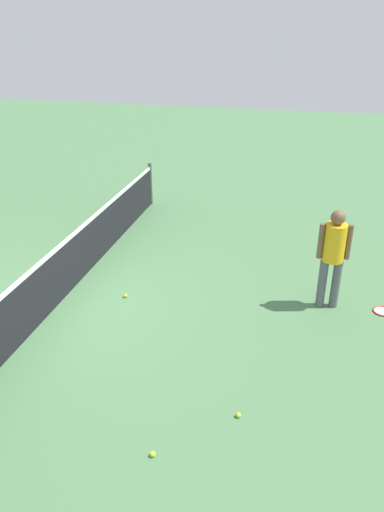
{
  "coord_description": "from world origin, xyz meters",
  "views": [
    {
      "loc": [
        -6.35,
        -3.86,
        4.36
      ],
      "look_at": [
        0.48,
        -2.19,
        0.9
      ],
      "focal_mm": 34.31,
      "sensor_mm": 36.0,
      "label": 1
    }
  ],
  "objects_px": {
    "player_near_side": "(333,251)",
    "tennis_ball_by_net": "(153,454)",
    "tennis_ball_baseline": "(238,415)",
    "tennis_racket_near_player": "(384,311)",
    "tennis_ball_near_player": "(125,296)",
    "tennis_ball_midcourt": "(328,245)"
  },
  "relations": [
    {
      "from": "player_near_side",
      "to": "tennis_ball_by_net",
      "type": "relative_size",
      "value": 25.76
    },
    {
      "from": "player_near_side",
      "to": "tennis_ball_baseline",
      "type": "bearing_deg",
      "value": 160.16
    },
    {
      "from": "tennis_racket_near_player",
      "to": "tennis_ball_near_player",
      "type": "xyz_separation_m",
      "value": [
        -0.57,
        4.29,
        0.02
      ]
    },
    {
      "from": "player_near_side",
      "to": "tennis_ball_near_player",
      "type": "bearing_deg",
      "value": 99.19
    },
    {
      "from": "player_near_side",
      "to": "tennis_ball_near_player",
      "type": "relative_size",
      "value": 25.76
    },
    {
      "from": "tennis_ball_near_player",
      "to": "tennis_ball_baseline",
      "type": "xyz_separation_m",
      "value": [
        -2.32,
        -2.32,
        0.0
      ]
    },
    {
      "from": "player_near_side",
      "to": "tennis_ball_baseline",
      "type": "xyz_separation_m",
      "value": [
        -2.86,
        1.03,
        -0.98
      ]
    },
    {
      "from": "tennis_ball_by_net",
      "to": "player_near_side",
      "type": "bearing_deg",
      "value": -26.87
    },
    {
      "from": "tennis_ball_by_net",
      "to": "tennis_ball_baseline",
      "type": "bearing_deg",
      "value": -45.7
    },
    {
      "from": "player_near_side",
      "to": "tennis_ball_by_net",
      "type": "distance_m",
      "value": 4.23
    },
    {
      "from": "player_near_side",
      "to": "tennis_ball_baseline",
      "type": "distance_m",
      "value": 3.2
    },
    {
      "from": "tennis_ball_by_net",
      "to": "tennis_ball_baseline",
      "type": "relative_size",
      "value": 1.0
    },
    {
      "from": "tennis_ball_by_net",
      "to": "tennis_ball_baseline",
      "type": "height_order",
      "value": "same"
    },
    {
      "from": "player_near_side",
      "to": "tennis_ball_midcourt",
      "type": "bearing_deg",
      "value": -1.33
    },
    {
      "from": "player_near_side",
      "to": "tennis_racket_near_player",
      "type": "bearing_deg",
      "value": -88.48
    },
    {
      "from": "tennis_ball_by_net",
      "to": "tennis_ball_midcourt",
      "type": "bearing_deg",
      "value": -17.43
    },
    {
      "from": "tennis_ball_baseline",
      "to": "tennis_racket_near_player",
      "type": "bearing_deg",
      "value": -34.23
    },
    {
      "from": "tennis_racket_near_player",
      "to": "tennis_ball_near_player",
      "type": "height_order",
      "value": "tennis_ball_near_player"
    },
    {
      "from": "tennis_ball_near_player",
      "to": "tennis_ball_by_net",
      "type": "height_order",
      "value": "same"
    },
    {
      "from": "tennis_racket_near_player",
      "to": "tennis_ball_baseline",
      "type": "bearing_deg",
      "value": 145.77
    },
    {
      "from": "tennis_racket_near_player",
      "to": "tennis_ball_by_net",
      "type": "bearing_deg",
      "value": 142.93
    },
    {
      "from": "tennis_racket_near_player",
      "to": "tennis_ball_midcourt",
      "type": "bearing_deg",
      "value": 19.97
    }
  ]
}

